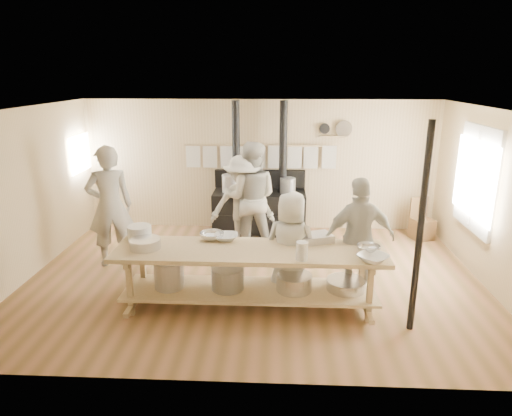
% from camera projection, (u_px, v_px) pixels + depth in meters
% --- Properties ---
extents(ground, '(7.00, 7.00, 0.00)m').
position_uv_depth(ground, '(253.00, 278.00, 7.14)').
color(ground, brown).
rests_on(ground, ground).
extents(room_shell, '(7.00, 7.00, 7.00)m').
position_uv_depth(room_shell, '(253.00, 177.00, 6.67)').
color(room_shell, '#CCB282').
rests_on(room_shell, ground).
extents(window_right, '(0.09, 1.50, 1.65)m').
position_uv_depth(window_right, '(477.00, 179.00, 7.12)').
color(window_right, beige).
rests_on(window_right, ground).
extents(left_opening, '(0.00, 0.90, 0.90)m').
position_uv_depth(left_opening, '(80.00, 153.00, 8.76)').
color(left_opening, white).
rests_on(left_opening, ground).
extents(stove, '(1.90, 0.75, 2.60)m').
position_uv_depth(stove, '(259.00, 208.00, 9.02)').
color(stove, black).
rests_on(stove, ground).
extents(towel_rail, '(3.00, 0.04, 0.47)m').
position_uv_depth(towel_rail, '(260.00, 154.00, 8.99)').
color(towel_rail, tan).
rests_on(towel_rail, ground).
extents(back_wall_shelf, '(0.63, 0.14, 0.32)m').
position_uv_depth(back_wall_shelf, '(336.00, 131.00, 8.83)').
color(back_wall_shelf, tan).
rests_on(back_wall_shelf, ground).
extents(prep_table, '(3.60, 0.90, 0.85)m').
position_uv_depth(prep_table, '(249.00, 272.00, 6.13)').
color(prep_table, tan).
rests_on(prep_table, ground).
extents(support_post, '(0.08, 0.08, 2.60)m').
position_uv_depth(support_post, '(420.00, 231.00, 5.38)').
color(support_post, black).
rests_on(support_post, ground).
extents(cook_far_left, '(0.87, 0.74, 2.01)m').
position_uv_depth(cook_far_left, '(110.00, 206.00, 7.42)').
color(cook_far_left, '#A2A090').
rests_on(cook_far_left, ground).
extents(cook_left, '(1.00, 0.81, 1.98)m').
position_uv_depth(cook_left, '(251.00, 198.00, 7.98)').
color(cook_left, '#A2A090').
rests_on(cook_left, ground).
extents(cook_center, '(0.88, 0.71, 1.56)m').
position_uv_depth(cook_center, '(291.00, 247.00, 6.31)').
color(cook_center, '#A2A090').
rests_on(cook_center, ground).
extents(cook_right, '(1.09, 0.60, 1.75)m').
position_uv_depth(cook_right, '(359.00, 239.00, 6.32)').
color(cook_right, '#A2A090').
rests_on(cook_right, ground).
extents(cook_by_window, '(1.16, 0.71, 1.74)m').
position_uv_depth(cook_by_window, '(243.00, 205.00, 7.99)').
color(cook_by_window, '#A2A090').
rests_on(cook_by_window, ground).
extents(chair, '(0.46, 0.46, 0.79)m').
position_uv_depth(chair, '(421.00, 227.00, 8.80)').
color(chair, brown).
rests_on(chair, ground).
extents(bowl_white_a, '(0.35, 0.35, 0.08)m').
position_uv_depth(bowl_white_a, '(226.00, 237.00, 6.36)').
color(bowl_white_a, white).
rests_on(bowl_white_a, prep_table).
extents(bowl_steel_a, '(0.44, 0.44, 0.11)m').
position_uv_depth(bowl_steel_a, '(212.00, 236.00, 6.36)').
color(bowl_steel_a, silver).
rests_on(bowl_steel_a, prep_table).
extents(bowl_white_b, '(0.51, 0.51, 0.09)m').
position_uv_depth(bowl_white_b, '(373.00, 258.00, 5.63)').
color(bowl_white_b, white).
rests_on(bowl_white_b, prep_table).
extents(bowl_steel_b, '(0.43, 0.43, 0.10)m').
position_uv_depth(bowl_steel_b, '(368.00, 249.00, 5.91)').
color(bowl_steel_b, silver).
rests_on(bowl_steel_b, prep_table).
extents(roasting_pan, '(0.54, 0.45, 0.10)m').
position_uv_depth(roasting_pan, '(315.00, 238.00, 6.29)').
color(roasting_pan, '#B2B2B7').
rests_on(roasting_pan, prep_table).
extents(mixing_bowl_large, '(0.44, 0.44, 0.13)m').
position_uv_depth(mixing_bowl_large, '(145.00, 244.00, 6.04)').
color(mixing_bowl_large, silver).
rests_on(mixing_bowl_large, prep_table).
extents(bucket_galv, '(0.30, 0.30, 0.21)m').
position_uv_depth(bucket_galv, '(294.00, 235.00, 6.26)').
color(bucket_galv, gray).
rests_on(bucket_galv, prep_table).
extents(deep_bowl_enamel, '(0.40, 0.40, 0.21)m').
position_uv_depth(deep_bowl_enamel, '(140.00, 233.00, 6.33)').
color(deep_bowl_enamel, white).
rests_on(deep_bowl_enamel, prep_table).
extents(pitcher, '(0.15, 0.15, 0.24)m').
position_uv_depth(pitcher, '(302.00, 251.00, 5.65)').
color(pitcher, white).
rests_on(pitcher, prep_table).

